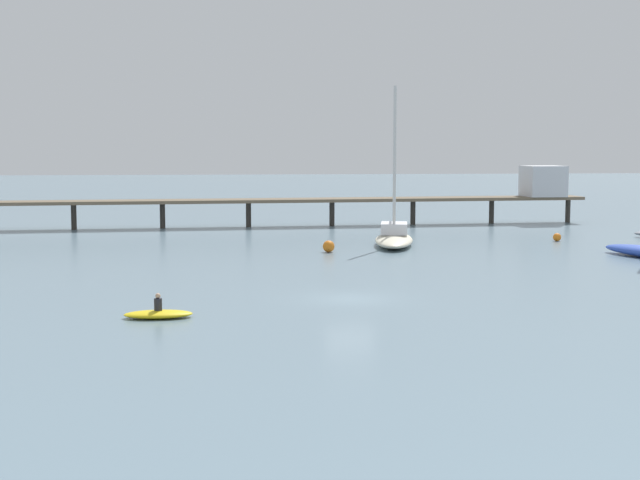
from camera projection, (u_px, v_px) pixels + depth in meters
ground_plane at (350, 299)px, 46.83m from camera, size 400.00×400.00×0.00m
pier at (393, 193)px, 89.97m from camera, size 58.84×7.17×5.73m
sailboat_cream at (394, 236)px, 71.76m from camera, size 4.73×10.27×12.30m
dinghy_yellow at (158, 314)px, 41.64m from camera, size 3.12×1.46×1.14m
mooring_buoy_inner at (329, 246)px, 67.15m from camera, size 0.87×0.87×0.87m
mooring_buoy_outer at (557, 237)px, 74.84m from camera, size 0.66×0.66×0.66m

